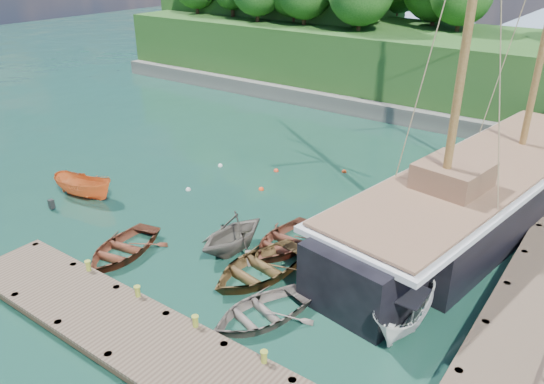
{
  "coord_description": "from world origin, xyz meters",
  "views": [
    {
      "loc": [
        12.86,
        -15.54,
        12.83
      ],
      "look_at": [
        -0.58,
        3.04,
        2.0
      ],
      "focal_mm": 35.0,
      "sensor_mm": 36.0,
      "label": 1
    }
  ],
  "objects_px": {
    "rowboat_0": "(123,254)",
    "motorboat_orange": "(86,197)",
    "rowboat_1": "(233,250)",
    "rowboat_3": "(260,319)",
    "schooner": "(481,196)",
    "rowboat_2": "(259,275)",
    "cabin_boat_white": "(403,325)",
    "rowboat_4": "(285,246)"
  },
  "relations": [
    {
      "from": "rowboat_0",
      "to": "motorboat_orange",
      "type": "xyz_separation_m",
      "value": [
        -6.41,
        2.74,
        0.0
      ]
    },
    {
      "from": "rowboat_1",
      "to": "motorboat_orange",
      "type": "bearing_deg",
      "value": -173.25
    },
    {
      "from": "rowboat_0",
      "to": "rowboat_3",
      "type": "relative_size",
      "value": 1.03
    },
    {
      "from": "rowboat_1",
      "to": "schooner",
      "type": "relative_size",
      "value": 0.13
    },
    {
      "from": "rowboat_2",
      "to": "schooner",
      "type": "relative_size",
      "value": 0.17
    },
    {
      "from": "rowboat_1",
      "to": "motorboat_orange",
      "type": "height_order",
      "value": "rowboat_1"
    },
    {
      "from": "rowboat_3",
      "to": "cabin_boat_white",
      "type": "height_order",
      "value": "cabin_boat_white"
    },
    {
      "from": "rowboat_0",
      "to": "rowboat_1",
      "type": "height_order",
      "value": "rowboat_1"
    },
    {
      "from": "rowboat_3",
      "to": "schooner",
      "type": "height_order",
      "value": "schooner"
    },
    {
      "from": "rowboat_4",
      "to": "cabin_boat_white",
      "type": "distance_m",
      "value": 7.03
    },
    {
      "from": "rowboat_1",
      "to": "rowboat_3",
      "type": "relative_size",
      "value": 0.9
    },
    {
      "from": "rowboat_3",
      "to": "motorboat_orange",
      "type": "xyz_separation_m",
      "value": [
        -14.21,
        2.7,
        0.0
      ]
    },
    {
      "from": "rowboat_3",
      "to": "schooner",
      "type": "bearing_deg",
      "value": 90.54
    },
    {
      "from": "rowboat_3",
      "to": "rowboat_4",
      "type": "relative_size",
      "value": 0.96
    },
    {
      "from": "rowboat_2",
      "to": "rowboat_3",
      "type": "xyz_separation_m",
      "value": [
        1.79,
        -2.29,
        0.0
      ]
    },
    {
      "from": "rowboat_0",
      "to": "rowboat_3",
      "type": "distance_m",
      "value": 7.81
    },
    {
      "from": "schooner",
      "to": "cabin_boat_white",
      "type": "bearing_deg",
      "value": -79.0
    },
    {
      "from": "motorboat_orange",
      "to": "rowboat_3",
      "type": "bearing_deg",
      "value": -111.63
    },
    {
      "from": "rowboat_0",
      "to": "rowboat_3",
      "type": "height_order",
      "value": "rowboat_0"
    },
    {
      "from": "motorboat_orange",
      "to": "cabin_boat_white",
      "type": "height_order",
      "value": "cabin_boat_white"
    },
    {
      "from": "rowboat_2",
      "to": "cabin_boat_white",
      "type": "bearing_deg",
      "value": 13.92
    },
    {
      "from": "rowboat_0",
      "to": "motorboat_orange",
      "type": "relative_size",
      "value": 1.12
    },
    {
      "from": "rowboat_0",
      "to": "cabin_boat_white",
      "type": "bearing_deg",
      "value": 0.76
    },
    {
      "from": "rowboat_0",
      "to": "rowboat_2",
      "type": "height_order",
      "value": "rowboat_2"
    },
    {
      "from": "rowboat_1",
      "to": "cabin_boat_white",
      "type": "xyz_separation_m",
      "value": [
        8.51,
        -0.41,
        0.0
      ]
    },
    {
      "from": "rowboat_0",
      "to": "rowboat_2",
      "type": "distance_m",
      "value": 6.45
    },
    {
      "from": "rowboat_1",
      "to": "rowboat_2",
      "type": "xyz_separation_m",
      "value": [
        2.21,
        -0.92,
        0.0
      ]
    },
    {
      "from": "rowboat_0",
      "to": "cabin_boat_white",
      "type": "xyz_separation_m",
      "value": [
        12.32,
        2.83,
        0.0
      ]
    },
    {
      "from": "motorboat_orange",
      "to": "cabin_boat_white",
      "type": "xyz_separation_m",
      "value": [
        18.72,
        0.09,
        0.0
      ]
    },
    {
      "from": "rowboat_0",
      "to": "motorboat_orange",
      "type": "height_order",
      "value": "motorboat_orange"
    },
    {
      "from": "rowboat_2",
      "to": "rowboat_4",
      "type": "distance_m",
      "value": 2.62
    },
    {
      "from": "cabin_boat_white",
      "to": "rowboat_1",
      "type": "bearing_deg",
      "value": 171.65
    },
    {
      "from": "rowboat_1",
      "to": "rowboat_3",
      "type": "xyz_separation_m",
      "value": [
        4.0,
        -3.21,
        0.0
      ]
    },
    {
      "from": "rowboat_0",
      "to": "rowboat_4",
      "type": "xyz_separation_m",
      "value": [
        5.6,
        4.91,
        0.0
      ]
    },
    {
      "from": "rowboat_0",
      "to": "schooner",
      "type": "height_order",
      "value": "schooner"
    },
    {
      "from": "motorboat_orange",
      "to": "cabin_boat_white",
      "type": "relative_size",
      "value": 0.86
    },
    {
      "from": "cabin_boat_white",
      "to": "schooner",
      "type": "distance_m",
      "value": 10.33
    },
    {
      "from": "rowboat_0",
      "to": "rowboat_4",
      "type": "height_order",
      "value": "rowboat_4"
    },
    {
      "from": "schooner",
      "to": "rowboat_2",
      "type": "bearing_deg",
      "value": -109.89
    },
    {
      "from": "rowboat_4",
      "to": "cabin_boat_white",
      "type": "height_order",
      "value": "cabin_boat_white"
    },
    {
      "from": "rowboat_2",
      "to": "cabin_boat_white",
      "type": "height_order",
      "value": "cabin_boat_white"
    },
    {
      "from": "rowboat_4",
      "to": "rowboat_2",
      "type": "bearing_deg",
      "value": -81.89
    }
  ]
}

